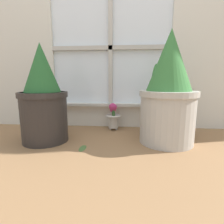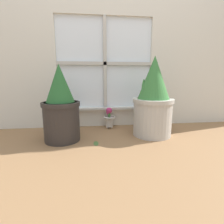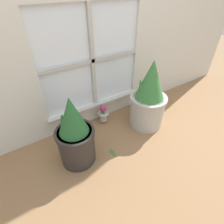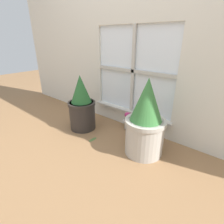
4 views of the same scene
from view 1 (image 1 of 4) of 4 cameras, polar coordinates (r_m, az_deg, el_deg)
ground_plane at (r=1.09m, az=-3.51°, el=-13.08°), size 10.00×10.00×0.00m
potted_plant_left at (r=1.31m, az=-21.54°, el=3.89°), size 0.33×0.33×0.68m
potted_plant_right at (r=1.25m, az=17.88°, el=5.68°), size 0.39×0.39×0.76m
flower_vase at (r=1.53m, az=0.41°, el=-1.14°), size 0.13×0.13×0.24m
fallen_leaf at (r=1.16m, az=-9.60°, el=-11.43°), size 0.04×0.11×0.01m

